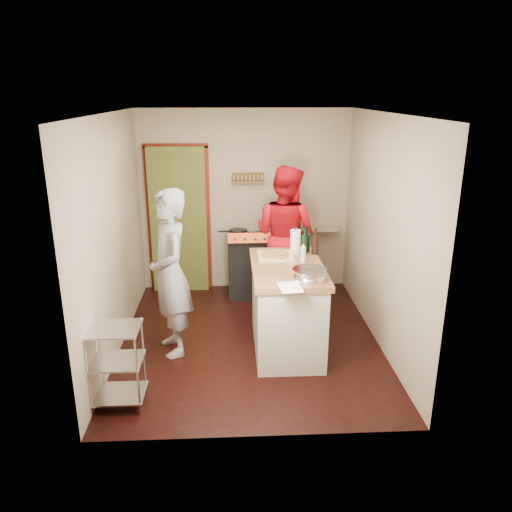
# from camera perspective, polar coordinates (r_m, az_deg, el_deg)

# --- Properties ---
(floor) EXTENTS (3.50, 3.50, 0.00)m
(floor) POSITION_cam_1_polar(r_m,az_deg,el_deg) (6.02, -0.70, -9.54)
(floor) COLOR black
(floor) RESTS_ON ground
(back_wall) EXTENTS (3.00, 0.44, 2.60)m
(back_wall) POSITION_cam_1_polar(r_m,az_deg,el_deg) (7.31, -6.34, 4.91)
(back_wall) COLOR tan
(back_wall) RESTS_ON ground
(left_wall) EXTENTS (0.04, 3.50, 2.60)m
(left_wall) POSITION_cam_1_polar(r_m,az_deg,el_deg) (5.68, -16.06, 2.12)
(left_wall) COLOR tan
(left_wall) RESTS_ON ground
(right_wall) EXTENTS (0.04, 3.50, 2.60)m
(right_wall) POSITION_cam_1_polar(r_m,az_deg,el_deg) (5.79, 14.27, 2.57)
(right_wall) COLOR tan
(right_wall) RESTS_ON ground
(ceiling) EXTENTS (3.00, 3.50, 0.02)m
(ceiling) POSITION_cam_1_polar(r_m,az_deg,el_deg) (5.33, -0.82, 16.11)
(ceiling) COLOR white
(ceiling) RESTS_ON back_wall
(stove) EXTENTS (0.60, 0.63, 1.00)m
(stove) POSITION_cam_1_polar(r_m,az_deg,el_deg) (7.15, -0.79, -0.99)
(stove) COLOR black
(stove) RESTS_ON ground
(wire_shelving) EXTENTS (0.48, 0.40, 0.80)m
(wire_shelving) POSITION_cam_1_polar(r_m,az_deg,el_deg) (4.88, -15.65, -11.60)
(wire_shelving) COLOR silver
(wire_shelving) RESTS_ON ground
(island) EXTENTS (0.79, 1.47, 1.31)m
(island) POSITION_cam_1_polar(r_m,az_deg,el_deg) (5.65, 3.57, -5.66)
(island) COLOR beige
(island) RESTS_ON ground
(person_stripe) EXTENTS (0.64, 0.79, 1.86)m
(person_stripe) POSITION_cam_1_polar(r_m,az_deg,el_deg) (5.50, -9.76, -2.00)
(person_stripe) COLOR #A9A8AD
(person_stripe) RESTS_ON ground
(person_red) EXTENTS (1.17, 1.13, 1.89)m
(person_red) POSITION_cam_1_polar(r_m,az_deg,el_deg) (6.82, 3.31, 2.41)
(person_red) COLOR red
(person_red) RESTS_ON ground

